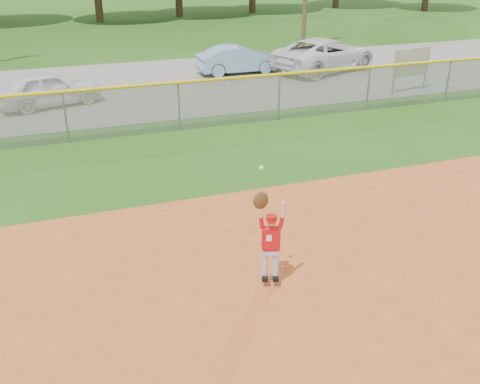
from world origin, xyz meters
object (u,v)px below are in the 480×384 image
(car_blue, at_px, (239,59))
(ballplayer, at_px, (269,237))
(car_white_b, at_px, (325,54))
(sponsor_sign, at_px, (412,63))
(car_white_a, at_px, (48,89))

(car_blue, relative_size, ballplayer, 1.82)
(car_white_b, bearing_deg, sponsor_sign, 174.94)
(car_white_b, height_order, sponsor_sign, sponsor_sign)
(car_white_a, relative_size, car_blue, 0.97)
(car_white_a, height_order, sponsor_sign, sponsor_sign)
(sponsor_sign, bearing_deg, ballplayer, -134.59)
(car_white_a, height_order, ballplayer, ballplayer)
(car_blue, relative_size, sponsor_sign, 1.98)
(car_white_b, relative_size, ballplayer, 2.57)
(car_white_a, height_order, car_white_b, car_white_b)
(car_white_b, bearing_deg, car_white_a, 77.39)
(car_white_a, xyz_separation_m, car_blue, (8.11, 2.74, -0.00))
(car_white_b, height_order, ballplayer, ballplayer)
(sponsor_sign, bearing_deg, car_white_b, 106.76)
(car_white_a, distance_m, sponsor_sign, 13.54)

